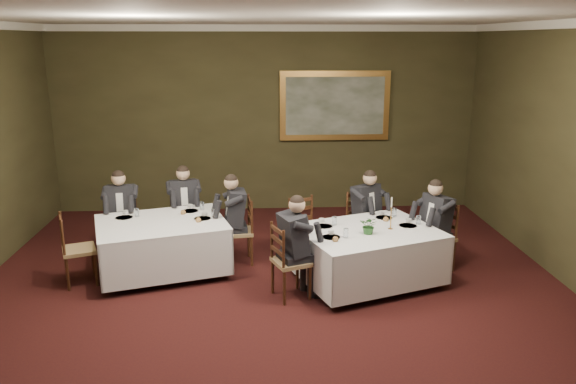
{
  "coord_description": "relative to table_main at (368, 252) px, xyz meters",
  "views": [
    {
      "loc": [
        -0.18,
        -5.67,
        3.25
      ],
      "look_at": [
        0.26,
        1.99,
        1.15
      ],
      "focal_mm": 35.0,
      "sensor_mm": 36.0,
      "label": 1
    }
  ],
  "objects": [
    {
      "name": "ground",
      "position": [
        -1.31,
        -1.4,
        -0.45
      ],
      "size": [
        10.0,
        10.0,
        0.0
      ],
      "primitive_type": "plane",
      "color": "black",
      "rests_on": "ground"
    },
    {
      "name": "ceiling",
      "position": [
        -1.31,
        -1.4,
        3.05
      ],
      "size": [
        8.0,
        10.0,
        0.1
      ],
      "primitive_type": "cube",
      "color": "silver",
      "rests_on": "back_wall"
    },
    {
      "name": "back_wall",
      "position": [
        -1.31,
        3.6,
        1.3
      ],
      "size": [
        8.0,
        0.1,
        3.5
      ],
      "primitive_type": "cube",
      "color": "#35301A",
      "rests_on": "ground"
    },
    {
      "name": "crown_molding",
      "position": [
        -1.31,
        -1.4,
        2.99
      ],
      "size": [
        8.0,
        10.0,
        0.12
      ],
      "color": "white",
      "rests_on": "back_wall"
    },
    {
      "name": "table_main",
      "position": [
        0.0,
        0.0,
        0.0
      ],
      "size": [
        2.17,
        1.91,
        0.67
      ],
      "rotation": [
        0.0,
        0.0,
        0.35
      ],
      "color": "#321E0E",
      "rests_on": "ground"
    },
    {
      "name": "table_second",
      "position": [
        -2.85,
        0.52,
        -0.0
      ],
      "size": [
        2.08,
        1.8,
        0.67
      ],
      "rotation": [
        0.0,
        0.0,
        0.29
      ],
      "color": "#321E0E",
      "rests_on": "ground"
    },
    {
      "name": "chair_main_backleft",
      "position": [
        -0.77,
        0.71,
        -0.17
      ],
      "size": [
        0.58,
        0.57,
        1.0
      ],
      "rotation": [
        0.0,
        0.0,
        3.58
      ],
      "color": "olive",
      "rests_on": "ground"
    },
    {
      "name": "chair_main_backright",
      "position": [
        0.14,
        1.04,
        -0.17
      ],
      "size": [
        0.6,
        0.59,
        1.0
      ],
      "rotation": [
        0.0,
        0.0,
        3.74
      ],
      "color": "olive",
      "rests_on": "ground"
    },
    {
      "name": "diner_main_backright",
      "position": [
        0.15,
        1.03,
        0.06
      ],
      "size": [
        0.6,
        0.62,
        1.35
      ],
      "rotation": [
        0.0,
        0.0,
        3.74
      ],
      "color": "black",
      "rests_on": "chair_main_backright"
    },
    {
      "name": "chair_main_endleft",
      "position": [
        -1.08,
        -0.39,
        -0.17
      ],
      "size": [
        0.55,
        0.56,
        1.0
      ],
      "rotation": [
        0.0,
        0.0,
        -1.2
      ],
      "color": "olive",
      "rests_on": "ground"
    },
    {
      "name": "diner_main_endleft",
      "position": [
        -1.07,
        -0.38,
        0.06
      ],
      "size": [
        0.59,
        0.55,
        1.35
      ],
      "rotation": [
        0.0,
        0.0,
        -1.2
      ],
      "color": "black",
      "rests_on": "chair_main_endleft"
    },
    {
      "name": "chair_main_endright",
      "position": [
        1.08,
        0.39,
        -0.17
      ],
      "size": [
        0.57,
        0.58,
        1.0
      ],
      "rotation": [
        0.0,
        0.0,
        2.02
      ],
      "color": "olive",
      "rests_on": "ground"
    },
    {
      "name": "diner_main_endright",
      "position": [
        1.07,
        0.38,
        0.06
      ],
      "size": [
        0.61,
        0.57,
        1.35
      ],
      "rotation": [
        0.0,
        0.0,
        2.02
      ],
      "color": "black",
      "rests_on": "chair_main_endright"
    },
    {
      "name": "chair_sec_backleft",
      "position": [
        -3.57,
        1.25,
        -0.17
      ],
      "size": [
        0.48,
        0.46,
        1.0
      ],
      "rotation": [
        0.0,
        0.0,
        3.24
      ],
      "color": "olive",
      "rests_on": "ground"
    },
    {
      "name": "diner_sec_backleft",
      "position": [
        -3.56,
        1.24,
        0.06
      ],
      "size": [
        0.45,
        0.52,
        1.35
      ],
      "rotation": [
        0.0,
        0.0,
        3.24
      ],
      "color": "black",
      "rests_on": "chair_sec_backleft"
    },
    {
      "name": "chair_sec_backright",
      "position": [
        -2.65,
        1.52,
        -0.17
      ],
      "size": [
        0.52,
        0.5,
        1.0
      ],
      "rotation": [
        0.0,
        0.0,
        3.35
      ],
      "color": "olive",
      "rests_on": "ground"
    },
    {
      "name": "diner_sec_backright",
      "position": [
        -2.65,
        1.51,
        0.06
      ],
      "size": [
        0.49,
        0.55,
        1.35
      ],
      "rotation": [
        0.0,
        0.0,
        3.35
      ],
      "color": "black",
      "rests_on": "chair_sec_backright"
    },
    {
      "name": "chair_sec_endright",
      "position": [
        -1.78,
        0.83,
        -0.17
      ],
      "size": [
        0.47,
        0.49,
        1.0
      ],
      "rotation": [
        0.0,
        0.0,
        1.7
      ],
      "color": "olive",
      "rests_on": "ground"
    },
    {
      "name": "diner_sec_endright",
      "position": [
        -1.79,
        0.83,
        0.06
      ],
      "size": [
        0.53,
        0.46,
        1.35
      ],
      "rotation": [
        0.0,
        0.0,
        1.7
      ],
      "color": "black",
      "rests_on": "chair_sec_endright"
    },
    {
      "name": "chair_sec_endleft",
      "position": [
        -3.93,
        0.2,
        -0.17
      ],
      "size": [
        0.55,
        0.56,
        1.0
      ],
      "rotation": [
        0.0,
        0.0,
        -1.21
      ],
      "color": "olive",
      "rests_on": "ground"
    },
    {
      "name": "centerpiece",
      "position": [
        -0.03,
        -0.16,
        0.44
      ],
      "size": [
        0.29,
        0.28,
        0.26
      ],
      "primitive_type": "imported",
      "rotation": [
        0.0,
        0.0,
        -0.43
      ],
      "color": "#2D5926",
      "rests_on": "table_main"
    },
    {
      "name": "candlestick",
      "position": [
        0.3,
        0.02,
        0.48
      ],
      "size": [
        0.07,
        0.07,
        0.46
      ],
      "color": "#C1863B",
      "rests_on": "table_main"
    },
    {
      "name": "place_setting_table_main",
      "position": [
        -0.53,
        0.22,
        0.35
      ],
      "size": [
        0.33,
        0.31,
        0.14
      ],
      "color": "white",
      "rests_on": "table_main"
    },
    {
      "name": "place_setting_table_second",
      "position": [
        -3.36,
        0.76,
        0.35
      ],
      "size": [
        0.33,
        0.31,
        0.14
      ],
      "color": "white",
      "rests_on": "table_second"
    },
    {
      "name": "painting",
      "position": [
        0.0,
        3.53,
        1.57
      ],
      "size": [
        2.08,
        0.09,
        1.3
      ],
      "color": "#E1A452",
      "rests_on": "back_wall"
    }
  ]
}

